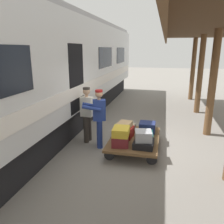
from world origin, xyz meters
name	(u,v)px	position (x,y,z in m)	size (l,w,h in m)	color
ground_plane	(141,145)	(0.00, 0.00, 0.00)	(60.00, 60.00, 0.00)	gray
train_car	(31,74)	(3.46, 0.00, 2.06)	(3.02, 19.67, 4.00)	silver
luggage_cart	(135,139)	(0.16, 0.27, 0.29)	(1.36, 2.12, 0.34)	brown
suitcase_maroon_trunk	(120,140)	(0.47, 0.85, 0.47)	(0.43, 0.55, 0.26)	maroon
suitcase_cream_canvas	(127,127)	(0.47, -0.31, 0.43)	(0.45, 0.44, 0.18)	beige
suitcase_teal_softside	(146,136)	(-0.14, 0.27, 0.43)	(0.42, 0.58, 0.18)	#1E666B
suitcase_red_plastic	(124,132)	(0.47, 0.27, 0.49)	(0.48, 0.48, 0.30)	#AD231E
suitcase_black_hardshell	(144,144)	(-0.14, 0.85, 0.42)	(0.51, 0.55, 0.16)	black
suitcase_navy_fabric	(147,127)	(-0.14, -0.31, 0.49)	(0.48, 0.46, 0.29)	navy
suitcase_gray_aluminum	(143,136)	(-0.13, 0.82, 0.63)	(0.42, 0.44, 0.26)	#9EA0A5
suitcase_tan_vintage	(125,125)	(0.46, 0.29, 0.71)	(0.36, 0.48, 0.15)	tan
suitcase_yellow_case	(121,132)	(0.45, 0.85, 0.71)	(0.42, 0.53, 0.21)	gold
porter_in_overalls	(99,117)	(1.21, 0.35, 0.93)	(0.73, 0.57, 1.70)	navy
porter_by_door	(88,113)	(1.65, 0.04, 0.93)	(0.69, 0.47, 1.70)	#332D28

